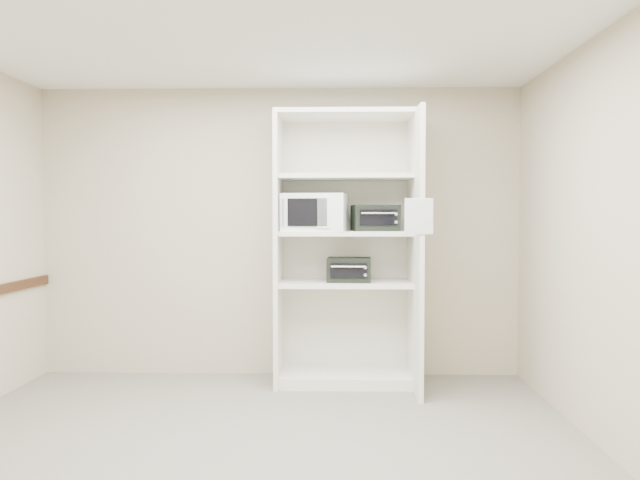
{
  "coord_description": "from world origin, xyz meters",
  "views": [
    {
      "loc": [
        0.53,
        -3.87,
        1.51
      ],
      "look_at": [
        0.4,
        1.29,
        1.3
      ],
      "focal_mm": 35.0,
      "sensor_mm": 36.0,
      "label": 1
    }
  ],
  "objects_px": {
    "shelving_unit": "(350,258)",
    "microwave": "(315,212)",
    "toaster_oven_upper": "(375,218)",
    "toaster_oven_lower": "(349,270)"
  },
  "relations": [
    {
      "from": "shelving_unit",
      "to": "toaster_oven_upper",
      "type": "xyz_separation_m",
      "value": [
        0.22,
        0.03,
        0.35
      ]
    },
    {
      "from": "shelving_unit",
      "to": "microwave",
      "type": "distance_m",
      "value": 0.52
    },
    {
      "from": "shelving_unit",
      "to": "toaster_oven_lower",
      "type": "height_order",
      "value": "shelving_unit"
    },
    {
      "from": "microwave",
      "to": "toaster_oven_upper",
      "type": "relative_size",
      "value": 1.37
    },
    {
      "from": "microwave",
      "to": "toaster_oven_upper",
      "type": "height_order",
      "value": "microwave"
    },
    {
      "from": "toaster_oven_lower",
      "to": "microwave",
      "type": "bearing_deg",
      "value": -175.73
    },
    {
      "from": "microwave",
      "to": "toaster_oven_lower",
      "type": "bearing_deg",
      "value": 7.96
    },
    {
      "from": "shelving_unit",
      "to": "toaster_oven_lower",
      "type": "xyz_separation_m",
      "value": [
        -0.01,
        -0.04,
        -0.1
      ]
    },
    {
      "from": "toaster_oven_upper",
      "to": "toaster_oven_lower",
      "type": "xyz_separation_m",
      "value": [
        -0.23,
        -0.07,
        -0.46
      ]
    },
    {
      "from": "shelving_unit",
      "to": "microwave",
      "type": "relative_size",
      "value": 4.39
    }
  ]
}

